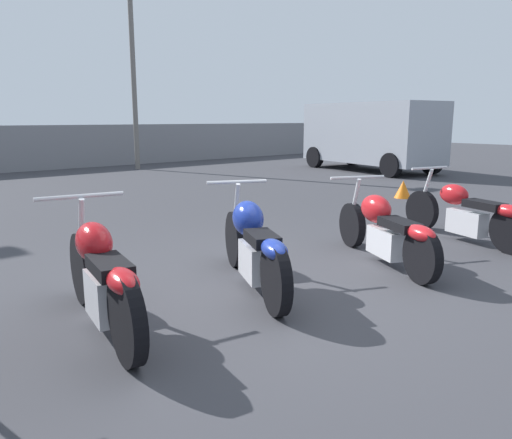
# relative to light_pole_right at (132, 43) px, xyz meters

# --- Properties ---
(ground_plane) EXTENTS (60.00, 60.00, 0.00)m
(ground_plane) POSITION_rel_light_pole_right_xyz_m (-4.73, -11.73, -3.98)
(ground_plane) COLOR #38383D
(light_pole_right) EXTENTS (0.70, 0.35, 6.65)m
(light_pole_right) POSITION_rel_light_pole_right_xyz_m (0.00, 0.00, 0.00)
(light_pole_right) COLOR slate
(light_pole_right) RESTS_ON ground_plane
(motorcycle_slot_1) EXTENTS (0.74, 1.99, 1.01)m
(motorcycle_slot_1) POSITION_rel_light_pole_right_xyz_m (-6.44, -11.49, -3.55)
(motorcycle_slot_1) COLOR black
(motorcycle_slot_1) RESTS_ON ground_plane
(motorcycle_slot_2) EXTENTS (1.09, 1.95, 0.99)m
(motorcycle_slot_2) POSITION_rel_light_pole_right_xyz_m (-4.88, -11.50, -3.55)
(motorcycle_slot_2) COLOR black
(motorcycle_slot_2) RESTS_ON ground_plane
(motorcycle_slot_3) EXTENTS (1.14, 1.97, 0.94)m
(motorcycle_slot_3) POSITION_rel_light_pole_right_xyz_m (-3.20, -11.86, -3.58)
(motorcycle_slot_3) COLOR black
(motorcycle_slot_3) RESTS_ON ground_plane
(motorcycle_slot_4) EXTENTS (0.86, 2.07, 0.96)m
(motorcycle_slot_4) POSITION_rel_light_pole_right_xyz_m (-1.46, -11.97, -3.59)
(motorcycle_slot_4) COLOR black
(motorcycle_slot_4) RESTS_ON ground_plane
(parked_van) EXTENTS (2.65, 4.97, 2.13)m
(parked_van) POSITION_rel_light_pole_right_xyz_m (5.38, -5.37, -2.80)
(parked_van) COLOR #999EA8
(parked_van) RESTS_ON ground_plane
(traffic_cone_near) EXTENTS (0.35, 0.35, 0.37)m
(traffic_cone_near) POSITION_rel_light_pole_right_xyz_m (1.23, -9.27, -3.80)
(traffic_cone_near) COLOR orange
(traffic_cone_near) RESTS_ON ground_plane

